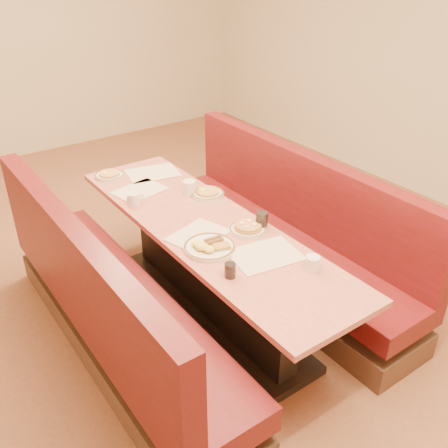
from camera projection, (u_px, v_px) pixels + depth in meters
ground at (208, 313)px, 3.69m from camera, size 8.00×8.00×0.00m
room_envelope at (202, 38)px, 2.74m from camera, size 6.04×8.04×2.82m
diner_table at (207, 271)px, 3.51m from camera, size 0.70×2.50×0.75m
booth_left at (111, 311)px, 3.14m from camera, size 0.55×2.50×1.05m
booth_right at (285, 241)px, 3.89m from camera, size 0.55×2.50×1.05m
placemat_near_left at (198, 235)px, 3.20m from camera, size 0.43×0.36×0.00m
placemat_near_right at (265, 255)px, 2.99m from camera, size 0.45×0.37×0.00m
placemat_far_left at (140, 190)px, 3.77m from camera, size 0.41×0.34×0.00m
placemat_far_right at (153, 173)px, 4.06m from camera, size 0.45×0.37×0.00m
pancake_plate at (248, 228)px, 3.25m from camera, size 0.24×0.24×0.06m
eggs_plate at (209, 247)px, 3.05m from camera, size 0.32×0.32×0.06m
extra_plate_mid at (207, 193)px, 3.71m from camera, size 0.24×0.24×0.05m
extra_plate_far at (109, 175)px, 3.99m from camera, size 0.24×0.24×0.05m
coffee_mug_a at (313, 263)px, 2.84m from camera, size 0.12×0.08×0.09m
coffee_mug_b at (133, 200)px, 3.55m from camera, size 0.10×0.07×0.08m
coffee_mug_c at (190, 187)px, 3.71m from camera, size 0.13×0.10×0.10m
coffee_mug_d at (134, 199)px, 3.55m from camera, size 0.12×0.08×0.09m
soda_tumbler_near at (230, 270)px, 2.78m from camera, size 0.06×0.06×0.09m
soda_tumbler_mid at (262, 220)px, 3.27m from camera, size 0.08×0.08×0.11m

